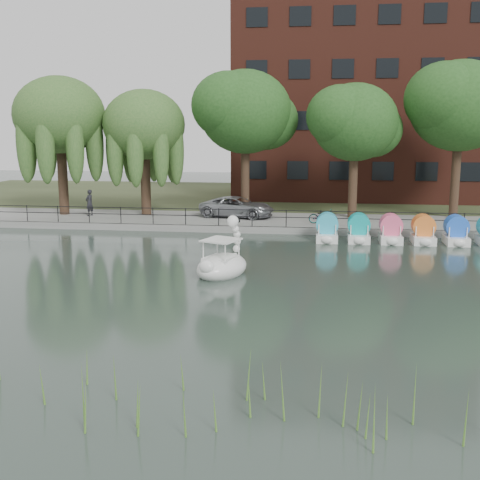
% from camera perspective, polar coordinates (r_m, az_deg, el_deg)
% --- Properties ---
extents(ground_plane, '(120.00, 120.00, 0.00)m').
position_cam_1_polar(ground_plane, '(22.67, -2.59, -5.06)').
color(ground_plane, '#414F48').
extents(promenade, '(40.00, 6.00, 0.40)m').
position_cam_1_polar(promenade, '(38.14, 1.61, 1.71)').
color(promenade, gray).
rests_on(promenade, ground_plane).
extents(kerb, '(40.00, 0.25, 0.40)m').
position_cam_1_polar(kerb, '(35.25, 1.12, 0.97)').
color(kerb, gray).
rests_on(kerb, ground_plane).
extents(land_strip, '(60.00, 22.00, 0.36)m').
position_cam_1_polar(land_strip, '(51.97, 3.21, 4.08)').
color(land_strip, '#47512D').
rests_on(land_strip, ground_plane).
extents(railing, '(32.00, 0.05, 1.00)m').
position_cam_1_polar(railing, '(35.30, 1.16, 2.54)').
color(railing, black).
rests_on(railing, promenade).
extents(apartment_building, '(20.00, 10.07, 18.00)m').
position_cam_1_polar(apartment_building, '(51.64, 11.33, 14.06)').
color(apartment_building, '#4C1E16').
rests_on(apartment_building, land_strip).
extents(willow_left, '(5.88, 5.88, 9.01)m').
position_cam_1_polar(willow_left, '(41.56, -16.75, 11.25)').
color(willow_left, '#473323').
rests_on(willow_left, promenade).
extents(willow_mid, '(5.32, 5.32, 8.15)m').
position_cam_1_polar(willow_mid, '(40.12, -9.09, 10.70)').
color(willow_mid, '#473323').
rests_on(willow_mid, promenade).
extents(broadleaf_center, '(6.00, 6.00, 9.25)m').
position_cam_1_polar(broadleaf_center, '(39.79, 0.51, 12.00)').
color(broadleaf_center, '#473323').
rests_on(broadleaf_center, promenade).
extents(broadleaf_right, '(5.40, 5.40, 8.32)m').
position_cam_1_polar(broadleaf_right, '(39.04, 10.85, 10.85)').
color(broadleaf_right, '#473323').
rests_on(broadleaf_right, promenade).
extents(broadleaf_far, '(6.30, 6.30, 9.71)m').
position_cam_1_polar(broadleaf_far, '(40.92, 20.14, 11.80)').
color(broadleaf_far, '#473323').
rests_on(broadleaf_far, promenade).
extents(minivan, '(3.49, 5.84, 1.52)m').
position_cam_1_polar(minivan, '(38.74, -0.26, 3.29)').
color(minivan, gray).
rests_on(minivan, promenade).
extents(bicycle, '(0.77, 1.77, 1.00)m').
position_cam_1_polar(bicycle, '(36.47, 7.89, 2.31)').
color(bicycle, gray).
rests_on(bicycle, promenade).
extents(pedestrian, '(0.68, 0.83, 1.98)m').
position_cam_1_polar(pedestrian, '(40.55, -14.09, 3.63)').
color(pedestrian, black).
rests_on(pedestrian, promenade).
extents(swan_boat, '(2.69, 3.30, 2.41)m').
position_cam_1_polar(swan_boat, '(25.37, -1.66, -2.12)').
color(swan_boat, white).
rests_on(swan_boat, ground_plane).
extents(pedal_boat_row, '(11.35, 1.70, 1.40)m').
position_cam_1_polar(pedal_boat_row, '(33.60, 16.98, 0.73)').
color(pedal_boat_row, white).
rests_on(pedal_boat_row, ground_plane).
extents(reed_bank, '(24.00, 2.40, 1.20)m').
position_cam_1_polar(reed_bank, '(13.33, -1.24, -13.93)').
color(reed_bank, '#669938').
rests_on(reed_bank, ground_plane).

